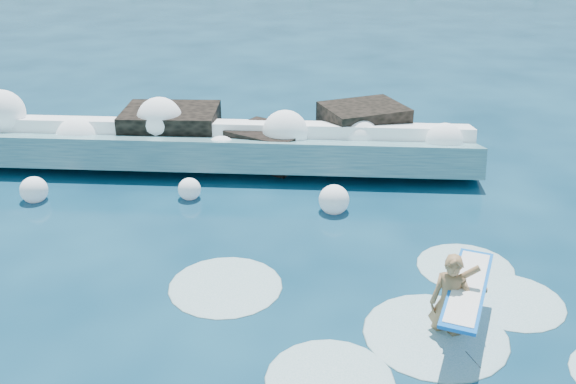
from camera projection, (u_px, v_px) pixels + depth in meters
The scene contains 6 objects.
ground at pixel (204, 289), 12.44m from camera, with size 200.00×200.00×0.00m, color #07263D.
breaking_wave at pixel (184, 147), 18.17m from camera, with size 16.28×2.61×1.40m.
rock_cluster at pixel (259, 136), 18.97m from camera, with size 8.52×3.71×1.60m.
surfer_with_board at pixel (454, 301), 10.86m from camera, with size 1.35×3.01×1.87m.
wave_spray at pixel (169, 133), 18.06m from camera, with size 15.17×4.46×1.97m.
surf_foam at pixel (408, 319), 11.54m from camera, with size 8.78×5.62×0.13m.
Camera 1 is at (2.33, -10.39, 6.90)m, focal length 40.00 mm.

